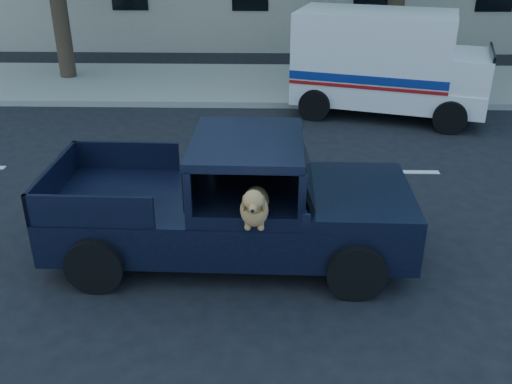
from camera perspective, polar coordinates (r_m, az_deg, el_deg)
ground at (r=7.66m, az=-11.81°, el=-8.00°), size 120.00×120.00×0.00m
far_sidewalk at (r=16.01m, az=-4.77°, el=10.77°), size 60.00×4.00×0.15m
lane_stripes at (r=10.45m, az=2.95°, el=2.14°), size 21.60×0.14×0.01m
pickup_truck at (r=7.63m, az=-3.13°, el=-2.56°), size 4.74×2.44×1.68m
mail_truck at (r=13.70m, az=12.79°, el=11.75°), size 4.63×3.13×2.33m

